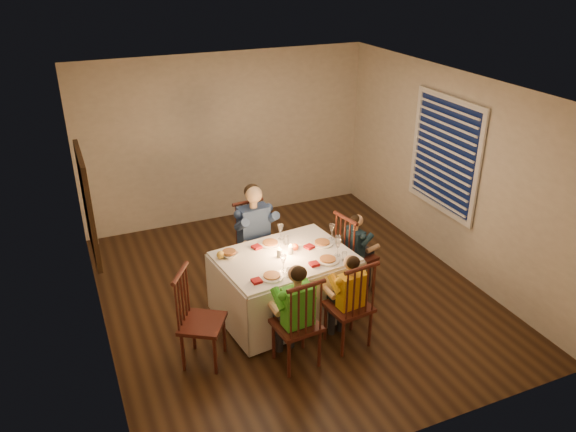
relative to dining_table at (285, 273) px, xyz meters
name	(u,v)px	position (x,y,z in m)	size (l,w,h in m)	color
ground	(292,293)	(0.25, 0.36, -0.56)	(5.00, 5.00, 0.00)	black
wall_left	(90,234)	(-2.00, 0.36, 0.74)	(0.02, 5.00, 2.60)	beige
wall_right	(450,171)	(2.50, 0.36, 0.74)	(0.02, 5.00, 2.60)	beige
wall_back	(227,138)	(0.25, 2.86, 0.74)	(4.50, 0.02, 2.60)	beige
ceiling	(293,87)	(0.25, 0.36, 2.04)	(5.00, 5.00, 0.00)	white
dining_table	(285,273)	(0.00, 0.00, 0.00)	(1.63, 1.26, 0.75)	white
chair_adult	(256,280)	(-0.05, 0.83, -0.56)	(0.44, 0.42, 1.07)	#36170E
chair_near_left	(296,362)	(-0.23, -0.85, -0.56)	(0.44, 0.42, 1.07)	#36170E
chair_near_right	(347,342)	(0.41, -0.78, -0.56)	(0.44, 0.42, 1.07)	#36170E
chair_end	(353,288)	(1.02, 0.15, -0.56)	(0.44, 0.42, 1.07)	#36170E
chair_extra	(205,360)	(-1.11, -0.45, -0.56)	(0.44, 0.42, 1.08)	#36170E
adult	(256,280)	(-0.05, 0.83, -0.56)	(0.51, 0.46, 1.34)	navy
child_green	(296,362)	(-0.23, -0.85, -0.56)	(0.42, 0.38, 1.18)	green
child_yellow	(347,342)	(0.41, -0.78, -0.56)	(0.37, 0.34, 1.10)	gold
child_teal	(353,288)	(1.02, 0.15, -0.56)	(0.34, 0.31, 1.04)	#172D3B
setting_adult	(270,244)	(-0.05, 0.31, 0.23)	(0.26, 0.26, 0.02)	white
setting_green	(272,277)	(-0.31, -0.38, 0.23)	(0.26, 0.26, 0.02)	white
setting_yellow	(328,260)	(0.39, -0.30, 0.23)	(0.26, 0.26, 0.02)	white
setting_teal	(322,243)	(0.51, 0.08, 0.23)	(0.26, 0.26, 0.02)	white
candle_left	(279,253)	(-0.07, -0.01, 0.27)	(0.06, 0.06, 0.10)	silver
candle_right	(291,250)	(0.08, 0.01, 0.27)	(0.06, 0.06, 0.10)	silver
squash	(220,255)	(-0.68, 0.23, 0.27)	(0.09, 0.09, 0.09)	yellow
orange_fruit	(295,247)	(0.16, 0.07, 0.26)	(0.08, 0.08, 0.08)	#FF5615
serving_bowl	(229,254)	(-0.58, 0.24, 0.25)	(0.20, 0.20, 0.05)	white
wall_mirror	(88,205)	(-1.97, 0.66, 0.94)	(0.06, 0.95, 1.15)	black
window_blinds	(444,155)	(2.46, 0.46, 0.94)	(0.07, 1.34, 1.54)	black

